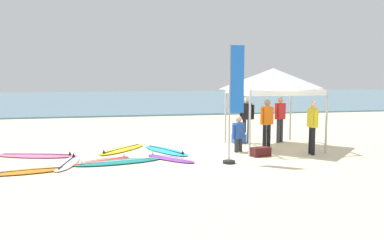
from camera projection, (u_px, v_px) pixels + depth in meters
The scene contains 19 objects.
ground_plane at pixel (215, 153), 13.06m from camera, with size 80.00×80.00×0.00m, color beige.
sea at pixel (139, 99), 42.42m from camera, with size 80.00×36.00×0.10m, color #568499.
canopy_tent at pixel (273, 79), 13.87m from camera, with size 2.73×2.73×2.75m.
surfboard_yellow at pixel (122, 149), 13.56m from camera, with size 1.91×2.11×0.19m.
surfboard_teal at pixel (118, 162), 11.63m from camera, with size 2.58×1.14×0.19m.
surfboard_white at pixel (67, 163), 11.41m from camera, with size 0.84×2.01×0.19m.
surfboard_cyan at pixel (166, 151), 13.35m from camera, with size 1.57×2.30×0.19m.
surfboard_purple at pixel (170, 158), 12.11m from camera, with size 1.54×1.76×0.19m.
surfboard_pink at pixel (37, 155), 12.56m from camera, with size 2.68×1.40×0.19m.
surfboard_red at pixel (102, 161), 11.75m from camera, with size 1.84×1.35×0.19m.
surfboard_orange at pixel (27, 171), 10.47m from camera, with size 2.11×0.94×0.19m.
person_black at pixel (247, 117), 14.99m from camera, with size 0.48×0.38×1.71m.
person_yellow at pixel (312, 124), 12.78m from camera, with size 0.25×0.55×1.71m.
person_orange at pixel (267, 121), 13.47m from camera, with size 0.52×0.33×1.71m.
person_red at pixel (280, 116), 15.09m from camera, with size 0.50×0.36×1.71m.
person_blue at pixel (239, 132), 13.23m from camera, with size 0.51×0.35×1.20m.
banner_flag at pixel (233, 109), 11.44m from camera, with size 0.60×0.36×3.40m.
gear_bag_near_tent at pixel (261, 152), 12.59m from camera, with size 0.60×0.32×0.28m, color #4C1919.
cooler_box at pixel (239, 138), 15.01m from camera, with size 0.50×0.36×0.39m.
Camera 1 is at (-3.39, -12.42, 2.52)m, focal length 37.83 mm.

